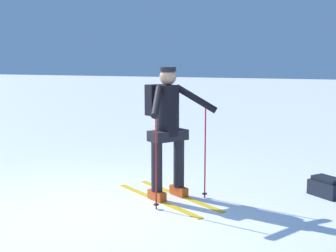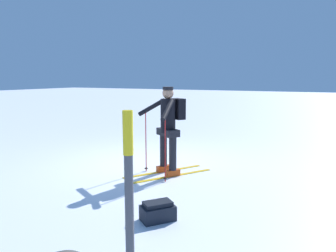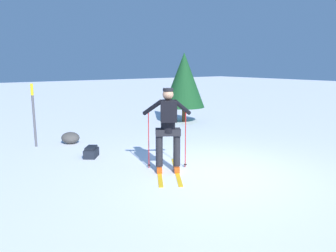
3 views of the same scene
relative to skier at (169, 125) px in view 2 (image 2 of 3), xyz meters
name	(u,v)px [view 2 (image 2 of 3)]	position (x,y,z in m)	size (l,w,h in m)	color
ground_plane	(150,163)	(0.59, 0.79, -1.03)	(80.00, 80.00, 0.00)	white
skier	(169,125)	(0.00, 0.00, 0.00)	(1.81, 1.38, 1.79)	gold
dropped_backpack	(158,212)	(-2.05, -0.88, -0.90)	(0.54, 0.51, 0.27)	black
trail_marker	(129,212)	(-3.96, -1.71, -0.01)	(0.07, 0.07, 1.76)	#4C4C51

